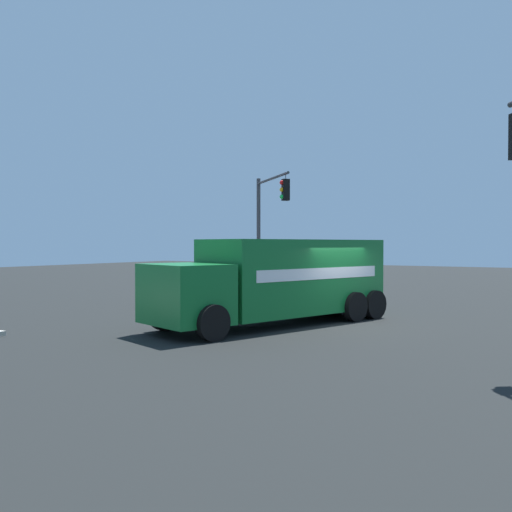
{
  "coord_description": "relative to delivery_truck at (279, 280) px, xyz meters",
  "views": [
    {
      "loc": [
        -7.17,
        17.01,
        2.62
      ],
      "look_at": [
        2.27,
        1.43,
        2.23
      ],
      "focal_mm": 39.19,
      "sensor_mm": 36.0,
      "label": 1
    }
  ],
  "objects": [
    {
      "name": "traffic_light_primary",
      "position": [
        4.96,
        -7.79,
        2.51
      ],
      "size": [
        3.53,
        3.26,
        5.99
      ],
      "color": "#38383D",
      "rests_on": "ground"
    },
    {
      "name": "ground_plane",
      "position": [
        -1.61,
        -1.08,
        -1.46
      ],
      "size": [
        100.0,
        100.0,
        0.0
      ],
      "primitive_type": "plane",
      "color": "black"
    },
    {
      "name": "pickup_white",
      "position": [
        6.14,
        -4.12,
        -0.73
      ],
      "size": [
        2.56,
        5.33,
        1.38
      ],
      "color": "white",
      "rests_on": "ground"
    },
    {
      "name": "delivery_truck",
      "position": [
        0.0,
        0.0,
        0.0
      ],
      "size": [
        5.13,
        8.85,
        2.76
      ],
      "color": "#146B2D",
      "rests_on": "ground"
    }
  ]
}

